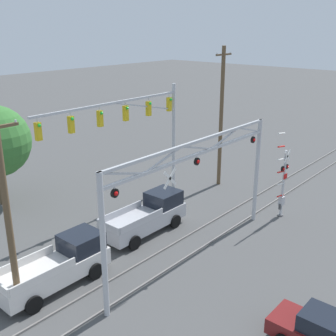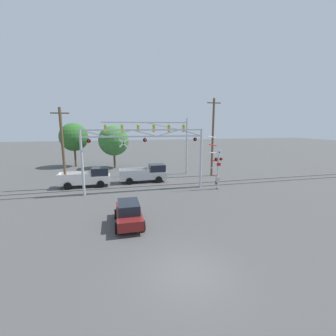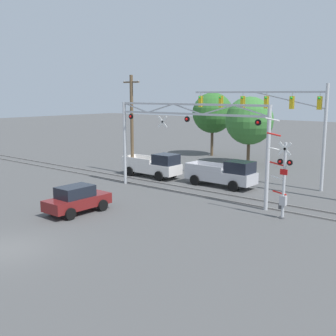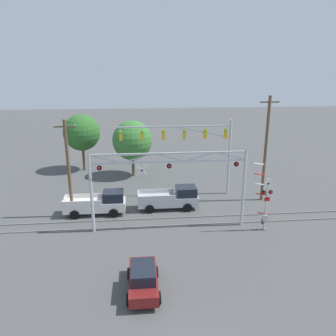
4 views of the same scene
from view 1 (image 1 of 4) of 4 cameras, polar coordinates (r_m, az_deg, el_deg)
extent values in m
cube|color=gray|center=(22.73, 3.05, -11.67)|extent=(80.00, 0.08, 0.10)
cube|color=gray|center=(23.51, 0.24, -10.52)|extent=(80.00, 0.08, 0.10)
cylinder|color=#B7BABF|center=(17.18, -8.74, -10.62)|extent=(0.24, 0.24, 6.38)
cylinder|color=#B7BABF|center=(25.94, 11.93, -0.44)|extent=(0.24, 0.24, 6.38)
cube|color=#B7BABF|center=(20.30, 3.95, 1.86)|extent=(12.37, 0.14, 0.14)
cube|color=#B7BABF|center=(20.12, 3.99, 3.62)|extent=(12.37, 0.14, 0.14)
cube|color=#B7BABF|center=(16.75, -6.08, -0.76)|extent=(2.45, 0.08, 0.72)
cube|color=#B7BABF|center=(18.40, -0.58, 1.16)|extent=(2.45, 0.08, 0.72)
cube|color=#B7BABF|center=(20.21, 3.97, 2.74)|extent=(2.45, 0.08, 0.72)
cube|color=#B7BABF|center=(22.13, 7.77, 4.04)|extent=(2.45, 0.08, 0.72)
cube|color=#B7BABF|center=(24.14, 10.95, 5.11)|extent=(2.45, 0.08, 0.72)
cylinder|color=black|center=(16.69, -7.23, -3.39)|extent=(0.38, 0.10, 0.38)
sphere|color=red|center=(16.64, -7.06, -3.46)|extent=(0.18, 0.18, 0.18)
cylinder|color=#B7BABF|center=(16.60, -7.26, -2.63)|extent=(0.04, 0.04, 0.10)
cylinder|color=black|center=(20.40, 3.93, 0.90)|extent=(0.38, 0.10, 0.38)
sphere|color=red|center=(20.36, 4.09, 0.86)|extent=(0.18, 0.18, 0.18)
cylinder|color=#B7BABF|center=(20.33, 3.94, 1.54)|extent=(0.04, 0.04, 0.10)
cylinder|color=black|center=(24.73, 11.43, 3.77)|extent=(0.38, 0.10, 0.38)
sphere|color=red|center=(24.69, 11.57, 3.74)|extent=(0.18, 0.18, 0.18)
cylinder|color=#B7BABF|center=(24.67, 11.47, 4.31)|extent=(0.04, 0.04, 0.10)
cube|color=white|center=(18.86, 0.26, -1.42)|extent=(0.88, 0.03, 0.88)
cube|color=white|center=(18.86, 0.26, -1.42)|extent=(0.88, 0.03, 0.88)
cylinder|color=black|center=(18.85, 0.32, -1.44)|extent=(0.04, 0.04, 0.02)
cylinder|color=#B7BABF|center=(27.17, 15.33, -2.10)|extent=(0.16, 0.16, 4.35)
cylinder|color=#59595B|center=(27.98, 14.95, -6.18)|extent=(0.35, 0.35, 0.10)
cube|color=white|center=(26.55, 15.88, 1.53)|extent=(0.78, 0.03, 0.78)
cube|color=white|center=(26.55, 15.88, 1.53)|extent=(0.78, 0.03, 0.78)
cylinder|color=black|center=(26.54, 15.93, 1.52)|extent=(0.04, 0.04, 0.02)
cylinder|color=black|center=(26.57, 15.26, -0.10)|extent=(0.32, 0.09, 0.32)
sphere|color=red|center=(26.55, 15.38, -0.12)|extent=(0.16, 0.16, 0.16)
cylinder|color=black|center=(27.06, 15.78, 0.19)|extent=(0.32, 0.09, 0.32)
sphere|color=red|center=(27.04, 15.90, 0.17)|extent=(0.16, 0.16, 0.16)
cube|color=#B7BABF|center=(26.82, 15.53, 0.05)|extent=(0.64, 0.06, 0.06)
cube|color=red|center=(26.95, 15.61, -1.10)|extent=(0.44, 0.02, 0.32)
cube|color=#B2B2B7|center=(27.58, 15.13, -4.29)|extent=(0.36, 0.28, 0.56)
cylinder|color=red|center=(27.22, 14.97, -3.65)|extent=(0.84, 0.09, 0.21)
cylinder|color=white|center=(26.82, 15.00, -2.10)|extent=(0.84, 0.09, 0.21)
cylinder|color=red|center=(26.44, 15.03, -0.50)|extent=(0.84, 0.09, 0.21)
cylinder|color=white|center=(26.08, 15.06, 1.14)|extent=(0.84, 0.09, 0.21)
cylinder|color=red|center=(25.74, 15.09, 2.82)|extent=(0.84, 0.09, 0.21)
cylinder|color=white|center=(25.42, 15.12, 4.55)|extent=(0.84, 0.09, 0.21)
cube|color=#3F3F42|center=(27.61, 14.95, -5.03)|extent=(0.24, 0.12, 0.36)
cylinder|color=#B7BABF|center=(30.30, 0.76, 4.11)|extent=(0.24, 0.24, 7.74)
cube|color=#B7BABF|center=(25.60, -7.51, 8.71)|extent=(11.35, 0.14, 0.14)
cube|color=#B7BABF|center=(27.65, -3.04, 8.33)|extent=(5.69, 0.08, 1.28)
cylinder|color=#B7BABF|center=(22.59, -17.33, 6.28)|extent=(0.04, 0.04, 0.30)
cube|color=gold|center=(22.72, -17.18, 4.75)|extent=(0.30, 0.26, 0.95)
sphere|color=green|center=(22.51, -17.04, 5.54)|extent=(0.18, 0.18, 0.18)
cylinder|color=#B7BABF|center=(23.72, -13.11, 7.21)|extent=(0.04, 0.04, 0.30)
cube|color=gold|center=(23.84, -13.00, 5.74)|extent=(0.30, 0.26, 0.95)
sphere|color=green|center=(23.64, -12.82, 6.50)|extent=(0.18, 0.18, 0.18)
cylinder|color=#B7BABF|center=(24.97, -9.27, 8.02)|extent=(0.04, 0.04, 0.30)
cube|color=gold|center=(25.09, -9.20, 6.62)|extent=(0.30, 0.26, 0.95)
sphere|color=green|center=(24.89, -8.99, 7.35)|extent=(0.18, 0.18, 0.18)
cylinder|color=#B7BABF|center=(26.32, -5.80, 8.72)|extent=(0.04, 0.04, 0.30)
cube|color=gold|center=(26.44, -5.76, 7.39)|extent=(0.30, 0.26, 0.95)
sphere|color=green|center=(26.25, -5.53, 8.08)|extent=(0.18, 0.18, 0.18)
cylinder|color=#B7BABF|center=(27.76, -2.67, 9.32)|extent=(0.04, 0.04, 0.30)
cube|color=gold|center=(27.87, -2.65, 8.05)|extent=(0.30, 0.26, 0.95)
sphere|color=green|center=(27.70, -2.41, 8.71)|extent=(0.18, 0.18, 0.18)
cylinder|color=#B7BABF|center=(29.28, 0.15, 9.84)|extent=(0.04, 0.04, 0.30)
cube|color=gold|center=(29.38, 0.15, 8.63)|extent=(0.30, 0.26, 0.95)
sphere|color=green|center=(29.22, 0.40, 9.26)|extent=(0.18, 0.18, 0.18)
cube|color=#B7B7BC|center=(24.64, -3.26, -7.06)|extent=(5.56, 1.81, 0.84)
cube|color=black|center=(25.43, -0.63, -4.08)|extent=(1.85, 1.67, 0.85)
cube|color=#B7B7BC|center=(23.17, -3.50, -7.14)|extent=(3.31, 0.08, 0.38)
cube|color=#B7B7BC|center=(24.30, -6.45, -5.94)|extent=(3.31, 0.08, 0.38)
cube|color=#B7B7BC|center=(22.70, -8.12, -7.89)|extent=(0.10, 1.73, 0.38)
cylinder|color=black|center=(25.42, 0.98, -7.23)|extent=(0.81, 0.24, 0.81)
cylinder|color=black|center=(26.52, -2.09, -6.08)|extent=(0.81, 0.24, 0.81)
cylinder|color=black|center=(23.18, -4.58, -10.04)|extent=(0.81, 0.24, 0.81)
cylinder|color=black|center=(24.37, -7.66, -8.62)|extent=(0.81, 0.24, 0.81)
cube|color=silver|center=(20.60, -15.24, -13.35)|extent=(5.41, 1.81, 0.84)
cube|color=black|center=(20.98, -11.68, -9.74)|extent=(1.80, 1.67, 0.85)
cube|color=silver|center=(19.21, -16.40, -13.87)|extent=(3.21, 0.08, 0.38)
cube|color=silver|center=(20.51, -19.13, -11.93)|extent=(3.21, 0.08, 0.38)
cylinder|color=black|center=(21.00, -9.82, -13.61)|extent=(0.81, 0.24, 0.81)
cylinder|color=black|center=(22.27, -12.91, -11.80)|extent=(0.81, 0.24, 0.81)
cylinder|color=black|center=(19.47, -17.75, -17.21)|extent=(0.81, 0.24, 0.81)
cylinder|color=black|center=(20.83, -20.54, -14.95)|extent=(0.81, 0.24, 0.81)
cube|color=black|center=(17.19, 21.21, -19.28)|extent=(1.39, 2.09, 0.67)
cylinder|color=black|center=(18.74, 17.66, -19.02)|extent=(0.24, 0.69, 0.69)
cylinder|color=brown|center=(17.93, -20.86, -6.44)|extent=(0.28, 0.28, 8.59)
cylinder|color=silver|center=(17.13, -19.94, 5.97)|extent=(0.08, 0.08, 0.12)
cylinder|color=brown|center=(31.08, 7.20, 6.68)|extent=(0.28, 0.28, 10.22)
cube|color=brown|center=(30.47, 7.56, 15.00)|extent=(1.80, 0.12, 0.12)
cylinder|color=silver|center=(29.78, 6.66, 15.14)|extent=(0.08, 0.08, 0.12)
cylinder|color=silver|center=(31.14, 8.43, 15.22)|extent=(0.08, 0.08, 0.12)
cylinder|color=brown|center=(30.46, -21.79, -2.14)|extent=(0.32, 0.32, 2.75)
camera|label=2|loc=(17.26, 77.20, -12.96)|focal=24.00mm
camera|label=3|loc=(35.13, 59.22, 2.10)|focal=45.00mm
camera|label=4|loc=(18.25, 85.77, 4.49)|focal=35.00mm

